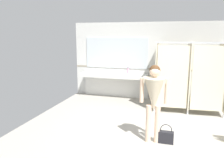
{
  "coord_description": "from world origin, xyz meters",
  "views": [
    {
      "loc": [
        -0.04,
        -4.46,
        2.21
      ],
      "look_at": [
        -1.57,
        0.81,
        1.11
      ],
      "focal_mm": 35.75,
      "sensor_mm": 36.0,
      "label": 1
    }
  ],
  "objects": [
    {
      "name": "person_standing",
      "position": [
        -0.44,
        -0.07,
        1.02
      ],
      "size": [
        0.57,
        0.44,
        1.62
      ],
      "color": "beige",
      "rests_on": "ground_plane"
    },
    {
      "name": "vanity_counter",
      "position": [
        -2.1,
        2.97,
        0.64
      ],
      "size": [
        2.34,
        0.53,
        1.0
      ],
      "color": "silver",
      "rests_on": "ground_plane"
    },
    {
      "name": "wall_back",
      "position": [
        0.0,
        3.23,
        1.31
      ],
      "size": [
        7.27,
        0.12,
        2.62
      ],
      "primitive_type": "cube",
      "color": "silver",
      "rests_on": "ground_plane"
    },
    {
      "name": "wall_back_tile_band",
      "position": [
        0.0,
        3.17,
        1.05
      ],
      "size": [
        7.27,
        0.01,
        0.06
      ],
      "primitive_type": "cube",
      "color": "#9E937F",
      "rests_on": "wall_back"
    },
    {
      "name": "ground_plane",
      "position": [
        0.0,
        0.0,
        -0.05
      ],
      "size": [
        7.27,
        6.94,
        0.1
      ],
      "primitive_type": "cube",
      "color": "#9E998E"
    },
    {
      "name": "soap_dispenser",
      "position": [
        -1.64,
        3.04,
        0.97
      ],
      "size": [
        0.07,
        0.07,
        0.21
      ],
      "color": "#D899B2",
      "rests_on": "vanity_counter"
    },
    {
      "name": "paper_cup",
      "position": [
        -2.72,
        2.81,
        0.93
      ],
      "size": [
        0.07,
        0.07,
        0.09
      ],
      "primitive_type": "cylinder",
      "color": "white",
      "rests_on": "vanity_counter"
    },
    {
      "name": "mirror_panel",
      "position": [
        -2.1,
        3.16,
        1.56
      ],
      "size": [
        2.24,
        0.02,
        1.06
      ],
      "primitive_type": "cube",
      "color": "silver",
      "rests_on": "wall_back"
    },
    {
      "name": "bathroom_stalls",
      "position": [
        0.34,
        2.28,
        1.05
      ],
      "size": [
        1.91,
        1.37,
        2.01
      ],
      "color": "beige",
      "rests_on": "ground_plane"
    },
    {
      "name": "handbag",
      "position": [
        -0.17,
        -0.05,
        0.14
      ],
      "size": [
        0.32,
        0.12,
        0.41
      ],
      "color": "black",
      "rests_on": "ground_plane"
    }
  ]
}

